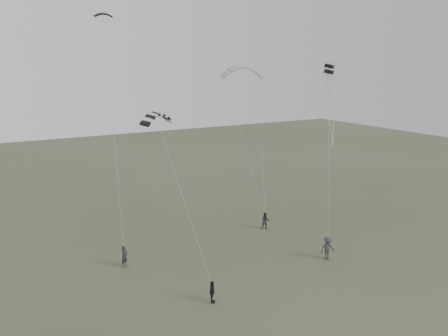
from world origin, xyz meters
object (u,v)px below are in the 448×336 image
flyer_far (328,248)px  kite_striped (157,114)px  kite_pale_large (242,67)px  flyer_right (265,221)px  kite_dark_small (103,14)px  flyer_left (124,256)px  flyer_center (212,292)px  kite_box (329,69)px

flyer_far → kite_striped: bearing=171.4°
kite_pale_large → kite_striped: 18.83m
flyer_right → kite_pale_large: kite_pale_large is taller
kite_dark_small → kite_striped: (0.58, -9.45, -7.08)m
flyer_left → flyer_far: flyer_far is taller
flyer_center → kite_striped: 11.99m
kite_dark_small → kite_box: bearing=-24.6°
kite_box → kite_pale_large: bearing=61.4°
kite_box → flyer_right: bearing=100.1°
flyer_right → kite_box: kite_box is taller
flyer_right → kite_striped: (-11.66, -3.85, 10.77)m
kite_dark_small → flyer_right: bearing=-18.6°
flyer_left → flyer_center: bearing=-102.6°
flyer_left → flyer_center: (3.24, -7.74, -0.08)m
flyer_center → flyer_far: 10.79m
flyer_right → flyer_far: size_ratio=0.86×
flyer_right → flyer_left: bearing=-144.8°
kite_pale_large → kite_striped: kite_pale_large is taller
flyer_right → flyer_center: size_ratio=1.06×
kite_dark_small → kite_pale_large: 15.49m
flyer_left → kite_box: 21.84m
flyer_right → kite_pale_large: 16.21m
flyer_center → kite_box: size_ratio=2.06×
flyer_center → kite_box: kite_box is taller
flyer_left → kite_striped: bearing=-91.0°
flyer_far → kite_pale_large: size_ratio=0.41×
kite_pale_large → kite_striped: size_ratio=1.68×
kite_pale_large → flyer_far: bearing=-80.9°
kite_box → flyer_left: bearing=138.4°
flyer_left → kite_box: kite_box is taller
flyer_left → flyer_right: bearing=-30.6°
kite_striped → kite_box: kite_box is taller
flyer_center → kite_striped: (-1.36, 4.99, 10.82)m
flyer_right → flyer_center: flyer_right is taller
flyer_right → kite_box: (3.40, -3.62, 13.58)m
flyer_far → kite_pale_large: bearing=91.7°
flyer_far → kite_dark_small: bearing=142.6°
flyer_right → flyer_center: 13.58m
flyer_far → kite_dark_small: 25.51m
flyer_center → kite_striped: size_ratio=0.55×
kite_pale_large → flyer_center: bearing=-110.4°
flyer_right → flyer_far: bearing=-56.3°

